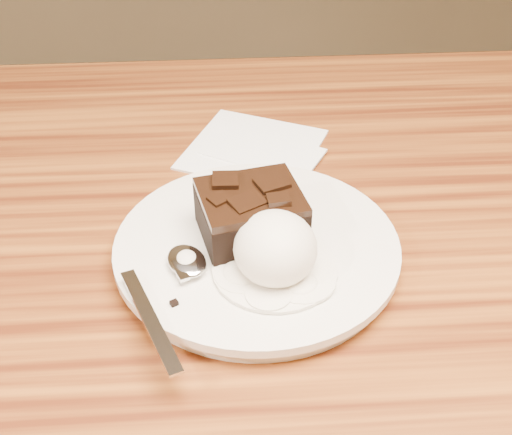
{
  "coord_description": "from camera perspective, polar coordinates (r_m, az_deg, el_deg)",
  "views": [
    {
      "loc": [
        -0.04,
        -0.48,
        1.16
      ],
      "look_at": [
        -0.01,
        0.0,
        0.79
      ],
      "focal_mm": 50.13,
      "sensor_mm": 36.0,
      "label": 1
    }
  ],
  "objects": [
    {
      "name": "crumb_b",
      "position": [
        0.61,
        2.88,
        -1.89
      ],
      "size": [
        0.01,
        0.01,
        0.0
      ],
      "primitive_type": "cube",
      "rotation": [
        0.0,
        0.0,
        0.33
      ],
      "color": "black",
      "rests_on": "plate"
    },
    {
      "name": "crumb_a",
      "position": [
        0.56,
        -6.55,
        -6.81
      ],
      "size": [
        0.01,
        0.01,
        0.0
      ],
      "primitive_type": "cube",
      "rotation": [
        0.0,
        0.0,
        0.49
      ],
      "color": "black",
      "rests_on": "plate"
    },
    {
      "name": "napkin",
      "position": [
        0.77,
        -0.27,
        5.56
      ],
      "size": [
        0.17,
        0.17,
        0.01
      ],
      "primitive_type": "cube",
      "rotation": [
        0.0,
        0.0,
        -0.43
      ],
      "color": "white",
      "rests_on": "dining_table"
    },
    {
      "name": "spoon",
      "position": [
        0.59,
        -5.54,
        -3.59
      ],
      "size": [
        0.09,
        0.17,
        0.01
      ],
      "primitive_type": null,
      "rotation": [
        0.0,
        0.0,
        0.37
      ],
      "color": "silver",
      "rests_on": "plate"
    },
    {
      "name": "ice_cream_scoop",
      "position": [
        0.57,
        1.55,
        -2.46
      ],
      "size": [
        0.07,
        0.07,
        0.06
      ],
      "primitive_type": "ellipsoid",
      "color": "white",
      "rests_on": "plate"
    },
    {
      "name": "brownie",
      "position": [
        0.61,
        -0.42,
        -0.01
      ],
      "size": [
        0.1,
        0.09,
        0.04
      ],
      "primitive_type": "cube",
      "rotation": [
        0.0,
        0.0,
        0.21
      ],
      "color": "black",
      "rests_on": "plate"
    },
    {
      "name": "melt_puddle",
      "position": [
        0.58,
        1.51,
        -4.17
      ],
      "size": [
        0.1,
        0.1,
        0.0
      ],
      "primitive_type": "cylinder",
      "color": "white",
      "rests_on": "plate"
    },
    {
      "name": "plate",
      "position": [
        0.62,
        0.06,
        -2.76
      ],
      "size": [
        0.25,
        0.25,
        0.02
      ],
      "primitive_type": "cylinder",
      "color": "white",
      "rests_on": "dining_table"
    }
  ]
}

